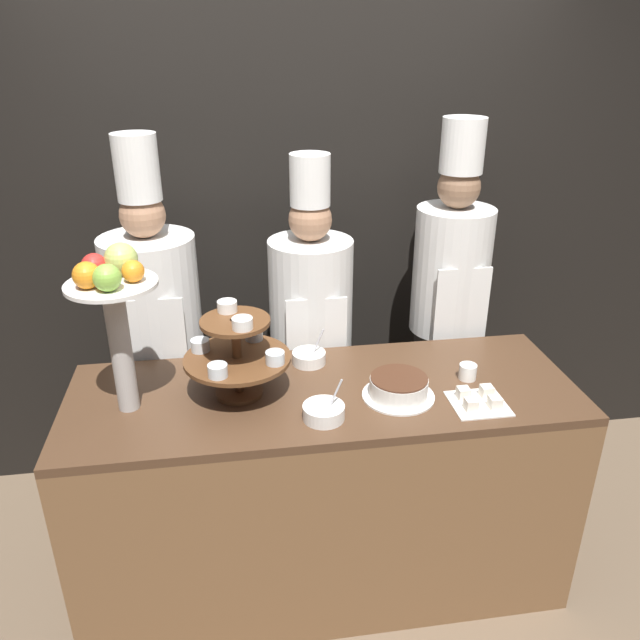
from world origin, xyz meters
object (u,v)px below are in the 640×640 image
(cup_white, at_px, (468,372))
(chef_center_right, at_px, (448,300))
(cake_square_tray, at_px, (479,400))
(chef_left, at_px, (156,330))
(cake_round, at_px, (399,388))
(serving_bowl_far, at_px, (309,358))
(fruit_pedestal, at_px, (114,299))
(chef_center_left, at_px, (311,327))
(serving_bowl_near, at_px, (324,412))
(tiered_stand, at_px, (237,351))

(cup_white, xyz_separation_m, chef_center_right, (0.11, 0.57, 0.06))
(cake_square_tray, height_order, chef_left, chef_left)
(cake_round, xyz_separation_m, serving_bowl_far, (-0.30, 0.31, -0.01))
(serving_bowl_far, bearing_deg, fruit_pedestal, -161.75)
(fruit_pedestal, xyz_separation_m, chef_center_left, (0.75, 0.57, -0.43))
(cake_square_tray, height_order, serving_bowl_far, serving_bowl_far)
(serving_bowl_near, distance_m, chef_left, 0.99)
(chef_center_right, bearing_deg, cake_square_tray, -100.56)
(cake_round, distance_m, cake_square_tray, 0.30)
(tiered_stand, distance_m, cake_round, 0.62)
(cup_white, bearing_deg, chef_center_right, 78.72)
(cake_round, height_order, serving_bowl_near, serving_bowl_near)
(chef_center_right, bearing_deg, tiered_stand, -151.59)
(cake_round, relative_size, serving_bowl_near, 1.77)
(fruit_pedestal, xyz_separation_m, serving_bowl_far, (0.70, 0.23, -0.40))
(serving_bowl_near, height_order, serving_bowl_far, serving_bowl_near)
(serving_bowl_far, distance_m, chef_left, 0.73)
(serving_bowl_near, bearing_deg, chef_center_right, 46.52)
(chef_left, bearing_deg, cake_round, -34.90)
(serving_bowl_far, xyz_separation_m, chef_center_left, (0.06, 0.35, -0.03))
(cake_square_tray, xyz_separation_m, chef_left, (-1.22, 0.75, 0.02))
(serving_bowl_far, bearing_deg, serving_bowl_near, -90.48)
(chef_center_left, height_order, chef_center_right, chef_center_right)
(fruit_pedestal, relative_size, serving_bowl_near, 3.90)
(tiered_stand, height_order, fruit_pedestal, fruit_pedestal)
(cake_round, height_order, cup_white, cake_round)
(serving_bowl_near, height_order, chef_center_left, chef_center_left)
(chef_center_left, distance_m, chef_center_right, 0.67)
(tiered_stand, distance_m, serving_bowl_near, 0.39)
(fruit_pedestal, bearing_deg, serving_bowl_far, 18.25)
(chef_left, height_order, chef_center_left, chef_left)
(tiered_stand, distance_m, fruit_pedestal, 0.47)
(fruit_pedestal, distance_m, chef_center_left, 1.04)
(cake_round, xyz_separation_m, serving_bowl_near, (-0.30, -0.10, -0.01))
(tiered_stand, relative_size, cake_square_tray, 1.97)
(fruit_pedestal, relative_size, cup_white, 8.76)
(tiered_stand, xyz_separation_m, cake_round, (0.59, -0.11, -0.14))
(cup_white, height_order, cake_square_tray, cup_white)
(serving_bowl_near, bearing_deg, tiered_stand, 143.92)
(cake_square_tray, xyz_separation_m, chef_center_left, (-0.52, 0.75, -0.02))
(chef_left, relative_size, chef_center_right, 0.98)
(cake_square_tray, height_order, serving_bowl_near, serving_bowl_near)
(serving_bowl_far, xyz_separation_m, chef_center_right, (0.72, 0.35, 0.07))
(cup_white, bearing_deg, serving_bowl_near, -162.46)
(serving_bowl_far, height_order, chef_center_left, chef_center_left)
(tiered_stand, bearing_deg, serving_bowl_near, -36.08)
(tiered_stand, bearing_deg, cake_round, -10.60)
(cake_square_tray, bearing_deg, serving_bowl_near, -179.52)
(tiered_stand, relative_size, chef_left, 0.22)
(tiered_stand, height_order, chef_left, chef_left)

